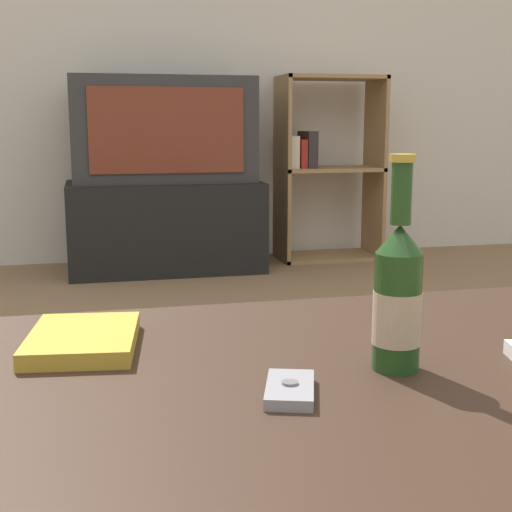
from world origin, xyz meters
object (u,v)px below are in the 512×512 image
at_px(bookshelf, 324,166).
at_px(table_book, 83,339).
at_px(tv_stand, 165,226).
at_px(beer_bottle, 398,297).
at_px(television, 163,130).
at_px(cell_phone, 290,389).

distance_m(bookshelf, table_book, 2.91).
relative_size(tv_stand, beer_bottle, 3.41).
height_order(television, table_book, television).
distance_m(tv_stand, beer_bottle, 2.73).
xyz_separation_m(beer_bottle, table_book, (-0.40, 0.19, -0.08)).
bearing_deg(table_book, tv_stand, 88.90).
bearing_deg(television, cell_phone, -93.06).
relative_size(tv_stand, cell_phone, 8.21).
height_order(tv_stand, beer_bottle, beer_bottle).
bearing_deg(television, table_book, -98.68).
distance_m(tv_stand, table_book, 2.57).
bearing_deg(table_book, cell_phone, -37.94).
distance_m(bookshelf, cell_phone, 3.05).
bearing_deg(bookshelf, beer_bottle, -106.83).
bearing_deg(cell_phone, table_book, 152.45).
bearing_deg(bookshelf, television, -173.08).
bearing_deg(cell_phone, bookshelf, 88.56).
bearing_deg(bookshelf, tv_stand, -173.34).
bearing_deg(tv_stand, cell_phone, -93.06).
height_order(cell_phone, table_book, table_book).
distance_m(beer_bottle, table_book, 0.45).
relative_size(tv_stand, table_book, 4.33).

